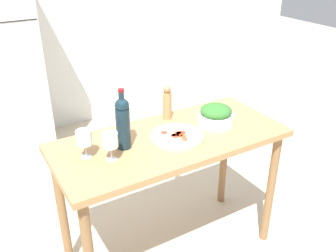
# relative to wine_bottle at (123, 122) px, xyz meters

# --- Properties ---
(ground_plane) EXTENTS (14.00, 14.00, 0.00)m
(ground_plane) POSITION_rel_wine_bottle_xyz_m (0.29, -0.03, -1.06)
(ground_plane) COLOR #BCAD93
(wall_back) EXTENTS (6.40, 0.06, 2.60)m
(wall_back) POSITION_rel_wine_bottle_xyz_m (0.29, 2.26, 0.24)
(wall_back) COLOR silver
(wall_back) RESTS_ON ground_plane
(prep_counter) EXTENTS (1.40, 0.62, 0.90)m
(prep_counter) POSITION_rel_wine_bottle_xyz_m (0.29, -0.03, -0.28)
(prep_counter) COLOR #A87A4C
(prep_counter) RESTS_ON ground_plane
(wine_bottle) EXTENTS (0.08, 0.08, 0.35)m
(wine_bottle) POSITION_rel_wine_bottle_xyz_m (0.00, 0.00, 0.00)
(wine_bottle) COLOR #142833
(wine_bottle) RESTS_ON prep_counter
(wine_glass_near) EXTENTS (0.08, 0.08, 0.16)m
(wine_glass_near) POSITION_rel_wine_bottle_xyz_m (-0.11, -0.09, -0.05)
(wine_glass_near) COLOR silver
(wine_glass_near) RESTS_ON prep_counter
(wine_glass_far) EXTENTS (0.08, 0.08, 0.16)m
(wine_glass_far) POSITION_rel_wine_bottle_xyz_m (-0.22, 0.01, -0.05)
(wine_glass_far) COLOR silver
(wine_glass_far) RESTS_ON prep_counter
(pepper_mill) EXTENTS (0.06, 0.06, 0.23)m
(pepper_mill) POSITION_rel_wine_bottle_xyz_m (0.40, 0.20, -0.05)
(pepper_mill) COLOR #AD7F51
(pepper_mill) RESTS_ON prep_counter
(salad_bowl) EXTENTS (0.23, 0.23, 0.13)m
(salad_bowl) POSITION_rel_wine_bottle_xyz_m (0.62, -0.03, -0.10)
(salad_bowl) COLOR white
(salad_bowl) RESTS_ON prep_counter
(homemade_pizza) EXTENTS (0.32, 0.32, 0.03)m
(homemade_pizza) POSITION_rel_wine_bottle_xyz_m (0.31, -0.07, -0.15)
(homemade_pizza) COLOR beige
(homemade_pizza) RESTS_ON prep_counter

